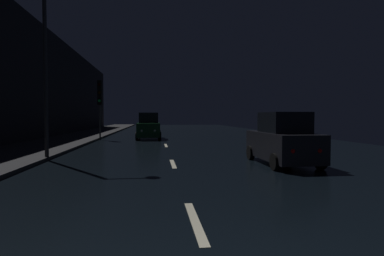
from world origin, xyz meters
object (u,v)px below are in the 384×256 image
streetlamp_overhead (55,29)px  car_approaching_headlights (149,127)px  car_parked_right_near (282,140)px  traffic_light_far_left (100,97)px

streetlamp_overhead → car_approaching_headlights: bearing=73.5°
car_approaching_headlights → car_parked_right_near: bearing=20.6°
traffic_light_far_left → streetlamp_overhead: bearing=2.8°
streetlamp_overhead → car_approaching_headlights: (3.57, 12.09, -4.47)m
traffic_light_far_left → streetlamp_overhead: size_ratio=0.55×
traffic_light_far_left → car_parked_right_near: bearing=35.7°
streetlamp_overhead → car_approaching_headlights: streetlamp_overhead is taller
traffic_light_far_left → streetlamp_overhead: (0.21, -11.45, 2.10)m
streetlamp_overhead → car_approaching_headlights: size_ratio=1.97×
traffic_light_far_left → streetlamp_overhead: streetlamp_overhead is taller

